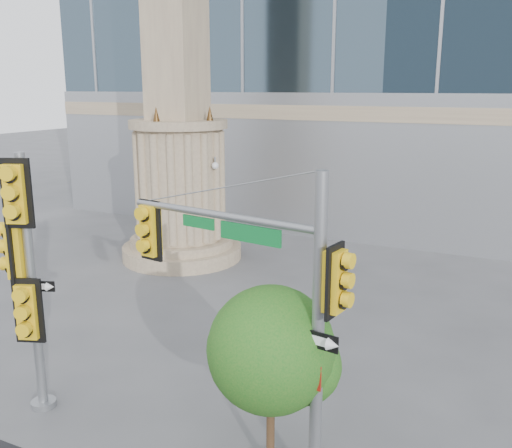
% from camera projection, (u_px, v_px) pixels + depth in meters
% --- Properties ---
extents(ground, '(120.00, 120.00, 0.00)m').
position_uv_depth(ground, '(187.00, 421.00, 10.92)').
color(ground, '#545456').
rests_on(ground, ground).
extents(monument, '(4.40, 4.40, 16.60)m').
position_uv_depth(monument, '(178.00, 108.00, 20.05)').
color(monument, gray).
rests_on(monument, ground).
extents(main_signal_pole, '(3.95, 0.96, 5.13)m').
position_uv_depth(main_signal_pole, '(265.00, 292.00, 8.71)').
color(main_signal_pole, slate).
rests_on(main_signal_pole, ground).
extents(secondary_signal_pole, '(0.96, 0.69, 5.09)m').
position_uv_depth(secondary_signal_pole, '(24.00, 265.00, 10.62)').
color(secondary_signal_pole, slate).
rests_on(secondary_signal_pole, ground).
extents(street_tree, '(2.08, 2.03, 3.24)m').
position_uv_depth(street_tree, '(274.00, 355.00, 8.97)').
color(street_tree, gray).
rests_on(street_tree, ground).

